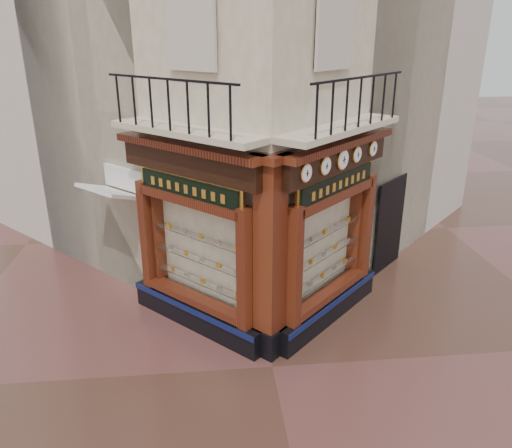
{
  "coord_description": "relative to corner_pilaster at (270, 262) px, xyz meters",
  "views": [
    {
      "loc": [
        -1.1,
        -7.75,
        5.89
      ],
      "look_at": [
        -0.11,
        2.0,
        2.13
      ],
      "focal_mm": 35.0,
      "sensor_mm": 36.0,
      "label": 1
    }
  ],
  "objects": [
    {
      "name": "balcony",
      "position": [
        0.0,
        0.99,
        2.27
      ],
      "size": [
        5.94,
        2.97,
        1.03
      ],
      "color": "beige",
      "rests_on": "ground"
    },
    {
      "name": "clock_b",
      "position": [
        1.06,
        0.46,
        1.67
      ],
      "size": [
        0.28,
        0.28,
        0.35
      ],
      "rotation": [
        0.0,
        0.0,
        0.79
      ],
      "color": "gold",
      "rests_on": "ground"
    },
    {
      "name": "shopfront_left",
      "position": [
        -1.41,
        1.07,
        0.03
      ],
      "size": [
        2.86,
        2.86,
        3.98
      ],
      "rotation": [
        0.0,
        0.0,
        2.36
      ],
      "color": "black",
      "rests_on": "ground"
    },
    {
      "name": "awning",
      "position": [
        -3.28,
        2.57,
        -1.95
      ],
      "size": [
        1.54,
        1.54,
        0.33
      ],
      "primitive_type": null,
      "rotation": [
        0.32,
        0.0,
        2.36
      ],
      "color": "silver",
      "rests_on": "ground"
    },
    {
      "name": "signboard_left",
      "position": [
        -1.46,
        1.01,
        1.15
      ],
      "size": [
        2.01,
        2.01,
        0.54
      ],
      "rotation": [
        0.0,
        0.0,
        2.36
      ],
      "color": "#EFB846",
      "rests_on": "ground"
    },
    {
      "name": "corner_pilaster",
      "position": [
        0.0,
        0.0,
        0.0
      ],
      "size": [
        0.85,
        0.85,
        3.98
      ],
      "rotation": [
        0.0,
        0.0,
        0.79
      ],
      "color": "black",
      "rests_on": "ground"
    },
    {
      "name": "clock_c",
      "position": [
        1.5,
        0.9,
        1.67
      ],
      "size": [
        0.32,
        0.32,
        0.4
      ],
      "rotation": [
        0.0,
        0.0,
        0.79
      ],
      "color": "gold",
      "rests_on": "ground"
    },
    {
      "name": "clock_e",
      "position": [
        2.39,
        1.78,
        1.67
      ],
      "size": [
        0.27,
        0.27,
        0.33
      ],
      "rotation": [
        0.0,
        0.0,
        0.79
      ],
      "color": "gold",
      "rests_on": "ground"
    },
    {
      "name": "ground",
      "position": [
        0.0,
        -0.5,
        -1.95
      ],
      "size": [
        80.0,
        80.0,
        0.0
      ],
      "primitive_type": "plane",
      "color": "#452A20",
      "rests_on": "ground"
    },
    {
      "name": "neighbour_left",
      "position": [
        -2.47,
        8.13,
        3.55
      ],
      "size": [
        11.31,
        11.31,
        11.0
      ],
      "primitive_type": "cube",
      "rotation": [
        0.0,
        0.0,
        0.79
      ],
      "color": "beige",
      "rests_on": "ground"
    },
    {
      "name": "clock_d",
      "position": [
        1.9,
        1.29,
        1.67
      ],
      "size": [
        0.27,
        0.27,
        0.33
      ],
      "rotation": [
        0.0,
        0.0,
        0.79
      ],
      "color": "gold",
      "rests_on": "ground"
    },
    {
      "name": "shopfront_right",
      "position": [
        1.41,
        1.07,
        0.03
      ],
      "size": [
        2.86,
        2.86,
        3.98
      ],
      "rotation": [
        0.0,
        0.0,
        0.79
      ],
      "color": "black",
      "rests_on": "ground"
    },
    {
      "name": "main_building",
      "position": [
        0.0,
        5.66,
        4.05
      ],
      "size": [
        11.31,
        11.31,
        12.0
      ],
      "primitive_type": "cube",
      "rotation": [
        0.0,
        0.0,
        0.79
      ],
      "color": "beige",
      "rests_on": "ground"
    },
    {
      "name": "clock_a",
      "position": [
        0.61,
        0.01,
        1.67
      ],
      "size": [
        0.27,
        0.27,
        0.33
      ],
      "rotation": [
        0.0,
        0.0,
        0.79
      ],
      "color": "gold",
      "rests_on": "ground"
    },
    {
      "name": "neighbour_right",
      "position": [
        2.47,
        8.13,
        3.55
      ],
      "size": [
        11.31,
        11.31,
        11.0
      ],
      "primitive_type": "cube",
      "rotation": [
        0.0,
        0.0,
        0.79
      ],
      "color": "beige",
      "rests_on": "ground"
    },
    {
      "name": "signboard_right",
      "position": [
        1.46,
        1.01,
        1.15
      ],
      "size": [
        2.02,
        2.02,
        0.54
      ],
      "rotation": [
        0.0,
        0.0,
        0.79
      ],
      "color": "#EFB846",
      "rests_on": "ground"
    }
  ]
}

